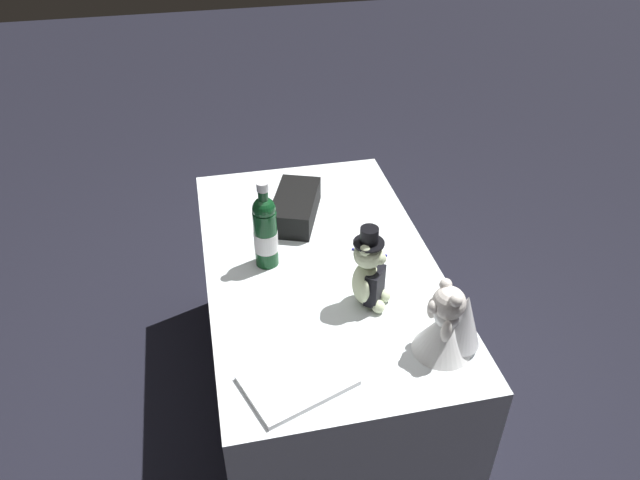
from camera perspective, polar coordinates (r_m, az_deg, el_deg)
ground_plane at (r=2.72m, az=0.00°, el=-14.31°), size 12.00×12.00×0.00m
reception_table at (r=2.45m, az=0.00°, el=-8.85°), size 1.41×0.82×0.74m
teddy_bear_groom at (r=1.96m, az=4.66°, el=-3.16°), size 0.13×0.13×0.30m
teddy_bear_bride at (r=1.86m, az=12.22°, el=-7.69°), size 0.18×0.23×0.25m
champagne_bottle at (r=2.12m, az=-5.18°, el=0.89°), size 0.09×0.09×0.34m
signing_pen at (r=2.25m, az=4.80°, el=-1.19°), size 0.08×0.13×0.01m
gift_case_black at (r=2.41m, az=-2.34°, el=3.15°), size 0.35×0.26×0.10m
guestbook at (r=1.79m, az=-2.14°, el=-13.05°), size 0.30×0.35×0.02m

